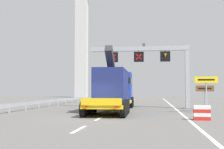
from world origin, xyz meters
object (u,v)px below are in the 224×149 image
Objects in this scene: heavy_haul_truck_yellow at (115,88)px; crash_barrier_striped at (202,113)px; tourist_info_sign_brown at (205,92)px; overhead_lane_gantry at (153,59)px; exit_sign_yellow at (206,85)px; bridge_pylon_distant at (82,10)px.

crash_barrier_striped is at bearing -51.41° from heavy_haul_truck_yellow.
tourist_info_sign_brown is at bearing -5.70° from heavy_haul_truck_yellow.
exit_sign_yellow is at bearing -53.66° from overhead_lane_gantry.
exit_sign_yellow is 5.72m from crash_barrier_striped.
bridge_pylon_distant is at bearing 108.05° from heavy_haul_truck_yellow.
exit_sign_yellow is 1.31× the size of tourist_info_sign_brown.
overhead_lane_gantry is 0.25× the size of bridge_pylon_distant.
exit_sign_yellow is at bearing 77.11° from crash_barrier_striped.
heavy_haul_truck_yellow is 8.11m from exit_sign_yellow.
tourist_info_sign_brown is at bearing -40.21° from overhead_lane_gantry.
tourist_info_sign_brown is (7.85, -0.78, -0.29)m from heavy_haul_truck_yellow.
overhead_lane_gantry is at bearing -66.21° from bridge_pylon_distant.
overhead_lane_gantry reaches higher than exit_sign_yellow.
overhead_lane_gantry is at bearing 40.65° from heavy_haul_truck_yellow.
overhead_lane_gantry is 5.43m from heavy_haul_truck_yellow.
exit_sign_yellow is (7.62, -2.75, 0.26)m from heavy_haul_truck_yellow.
crash_barrier_striped is 56.95m from bridge_pylon_distant.
crash_barrier_striped is 0.02× the size of bridge_pylon_distant.
exit_sign_yellow is 52.24m from bridge_pylon_distant.
bridge_pylon_distant is (-21.05, 43.94, 18.86)m from exit_sign_yellow.
overhead_lane_gantry is 0.72× the size of heavy_haul_truck_yellow.
tourist_info_sign_brown is 50.90m from bridge_pylon_distant.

